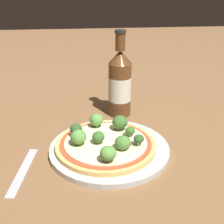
# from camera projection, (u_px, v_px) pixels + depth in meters

# --- Properties ---
(ground_plane) EXTENTS (3.00, 3.00, 0.00)m
(ground_plane) POSITION_uv_depth(u_px,v_px,m) (112.00, 147.00, 0.71)
(ground_plane) COLOR brown
(plate) EXTENTS (0.27, 0.27, 0.01)m
(plate) POSITION_uv_depth(u_px,v_px,m) (109.00, 149.00, 0.69)
(plate) COLOR #B2B7B2
(plate) RESTS_ON ground_plane
(pizza) EXTENTS (0.22, 0.22, 0.01)m
(pizza) POSITION_uv_depth(u_px,v_px,m) (106.00, 144.00, 0.69)
(pizza) COLOR tan
(pizza) RESTS_ON plate
(broccoli_floret_0) EXTENTS (0.03, 0.03, 0.03)m
(broccoli_floret_0) POSITION_uv_depth(u_px,v_px,m) (123.00, 143.00, 0.65)
(broccoli_floret_0) COLOR #7A9E5B
(broccoli_floret_0) RESTS_ON pizza
(broccoli_floret_1) EXTENTS (0.03, 0.03, 0.03)m
(broccoli_floret_1) POSITION_uv_depth(u_px,v_px,m) (98.00, 137.00, 0.67)
(broccoli_floret_1) COLOR #7A9E5B
(broccoli_floret_1) RESTS_ON pizza
(broccoli_floret_2) EXTENTS (0.04, 0.04, 0.04)m
(broccoli_floret_2) POSITION_uv_depth(u_px,v_px,m) (120.00, 122.00, 0.72)
(broccoli_floret_2) COLOR #7A9E5B
(broccoli_floret_2) RESTS_ON pizza
(broccoli_floret_3) EXTENTS (0.03, 0.03, 0.03)m
(broccoli_floret_3) POSITION_uv_depth(u_px,v_px,m) (78.00, 137.00, 0.66)
(broccoli_floret_3) COLOR #7A9E5B
(broccoli_floret_3) RESTS_ON pizza
(broccoli_floret_4) EXTENTS (0.03, 0.03, 0.03)m
(broccoli_floret_4) POSITION_uv_depth(u_px,v_px,m) (76.00, 129.00, 0.70)
(broccoli_floret_4) COLOR #7A9E5B
(broccoli_floret_4) RESTS_ON pizza
(broccoli_floret_5) EXTENTS (0.03, 0.03, 0.03)m
(broccoli_floret_5) POSITION_uv_depth(u_px,v_px,m) (96.00, 120.00, 0.74)
(broccoli_floret_5) COLOR #7A9E5B
(broccoli_floret_5) RESTS_ON pizza
(broccoli_floret_6) EXTENTS (0.02, 0.02, 0.03)m
(broccoli_floret_6) POSITION_uv_depth(u_px,v_px,m) (139.00, 139.00, 0.66)
(broccoli_floret_6) COLOR #7A9E5B
(broccoli_floret_6) RESTS_ON pizza
(broccoli_floret_7) EXTENTS (0.03, 0.03, 0.03)m
(broccoli_floret_7) POSITION_uv_depth(u_px,v_px,m) (108.00, 153.00, 0.61)
(broccoli_floret_7) COLOR #7A9E5B
(broccoli_floret_7) RESTS_ON pizza
(broccoli_floret_8) EXTENTS (0.02, 0.02, 0.02)m
(broccoli_floret_8) POSITION_uv_depth(u_px,v_px,m) (130.00, 132.00, 0.69)
(broccoli_floret_8) COLOR #7A9E5B
(broccoli_floret_8) RESTS_ON pizza
(beer_bottle) EXTENTS (0.06, 0.06, 0.23)m
(beer_bottle) POSITION_uv_depth(u_px,v_px,m) (120.00, 83.00, 0.83)
(beer_bottle) COLOR #563319
(beer_bottle) RESTS_ON ground_plane
(fork) EXTENTS (0.04, 0.16, 0.00)m
(fork) POSITION_uv_depth(u_px,v_px,m) (23.00, 171.00, 0.63)
(fork) COLOR #B2B2B7
(fork) RESTS_ON ground_plane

